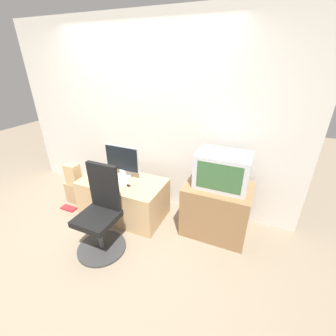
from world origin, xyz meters
The scene contains 12 objects.
ground_plane centered at (0.00, 0.00, 0.00)m, with size 12.00×12.00×0.00m, color #7F705B.
wall_back centered at (0.00, 1.32, 1.30)m, with size 4.40×0.05×2.60m.
desk centered at (-0.07, 0.73, 0.28)m, with size 1.16×0.64×0.55m.
side_stand centered at (1.21, 0.92, 0.34)m, with size 0.79×0.58×0.68m.
main_monitor centered at (-0.12, 0.85, 0.78)m, with size 0.52×0.22×0.46m.
keyboard centered at (-0.12, 0.66, 0.56)m, with size 0.32×0.12×0.01m.
mouse centered at (0.09, 0.64, 0.57)m, with size 0.06×0.03×0.03m.
crt_tv centered at (1.23, 0.93, 0.89)m, with size 0.61×0.41×0.42m.
office_chair centered at (0.05, 0.10, 0.42)m, with size 0.57×0.57×1.05m.
cardboard_box_lower centered at (-0.92, 0.69, 0.17)m, with size 0.33×0.16×0.33m.
cardboard_box_upper centered at (-0.92, 0.69, 0.50)m, with size 0.20×0.15×0.32m.
book centered at (-0.92, 0.48, 0.01)m, with size 0.24×0.11×0.02m.
Camera 1 is at (1.58, -1.47, 2.07)m, focal length 24.00 mm.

